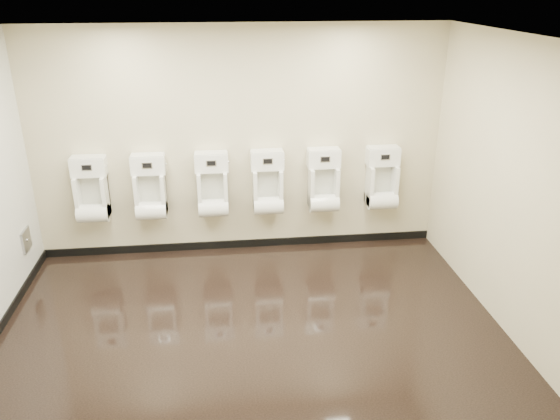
# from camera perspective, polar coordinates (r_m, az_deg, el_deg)

# --- Properties ---
(ground) EXTENTS (5.00, 3.50, 0.00)m
(ground) POSITION_cam_1_polar(r_m,az_deg,el_deg) (5.69, -3.00, -11.71)
(ground) COLOR black
(ground) RESTS_ON ground
(ceiling) EXTENTS (5.00, 3.50, 0.00)m
(ceiling) POSITION_cam_1_polar(r_m,az_deg,el_deg) (4.71, -3.72, 17.63)
(ceiling) COLOR silver
(back_wall) EXTENTS (5.00, 0.02, 2.80)m
(back_wall) POSITION_cam_1_polar(r_m,az_deg,el_deg) (6.69, -4.25, 6.95)
(back_wall) COLOR beige
(back_wall) RESTS_ON ground
(front_wall) EXTENTS (5.00, 0.02, 2.80)m
(front_wall) POSITION_cam_1_polar(r_m,az_deg,el_deg) (3.46, -1.52, -8.94)
(front_wall) COLOR beige
(front_wall) RESTS_ON ground
(right_wall) EXTENTS (0.02, 3.50, 2.80)m
(right_wall) POSITION_cam_1_polar(r_m,az_deg,el_deg) (5.73, 22.52, 2.47)
(right_wall) COLOR beige
(right_wall) RESTS_ON ground
(skirting_back) EXTENTS (5.00, 0.02, 0.10)m
(skirting_back) POSITION_cam_1_polar(r_m,az_deg,el_deg) (7.17, -3.94, -3.52)
(skirting_back) COLOR black
(skirting_back) RESTS_ON ground
(access_panel) EXTENTS (0.04, 0.25, 0.25)m
(access_panel) POSITION_cam_1_polar(r_m,az_deg,el_deg) (6.86, -25.01, -2.87)
(access_panel) COLOR #9E9EA3
(access_panel) RESTS_ON left_wall
(urinal_0) EXTENTS (0.41, 0.31, 0.77)m
(urinal_0) POSITION_cam_1_polar(r_m,az_deg,el_deg) (6.89, -19.09, 1.58)
(urinal_0) COLOR white
(urinal_0) RESTS_ON back_wall
(urinal_1) EXTENTS (0.41, 0.31, 0.77)m
(urinal_1) POSITION_cam_1_polar(r_m,az_deg,el_deg) (6.77, -13.40, 1.87)
(urinal_1) COLOR white
(urinal_1) RESTS_ON back_wall
(urinal_2) EXTENTS (0.41, 0.31, 0.77)m
(urinal_2) POSITION_cam_1_polar(r_m,az_deg,el_deg) (6.72, -7.05, 2.17)
(urinal_2) COLOR white
(urinal_2) RESTS_ON back_wall
(urinal_3) EXTENTS (0.41, 0.31, 0.77)m
(urinal_3) POSITION_cam_1_polar(r_m,az_deg,el_deg) (6.74, -1.30, 2.42)
(urinal_3) COLOR white
(urinal_3) RESTS_ON back_wall
(urinal_4) EXTENTS (0.41, 0.31, 0.77)m
(urinal_4) POSITION_cam_1_polar(r_m,az_deg,el_deg) (6.84, 4.56, 2.64)
(urinal_4) COLOR white
(urinal_4) RESTS_ON back_wall
(urinal_5) EXTENTS (0.41, 0.31, 0.77)m
(urinal_5) POSITION_cam_1_polar(r_m,az_deg,el_deg) (7.02, 10.61, 2.85)
(urinal_5) COLOR white
(urinal_5) RESTS_ON back_wall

